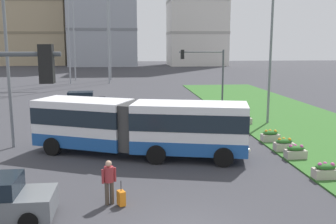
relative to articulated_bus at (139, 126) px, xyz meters
name	(u,v)px	position (x,y,z in m)	size (l,w,h in m)	color
articulated_bus	(139,126)	(0.00, 0.00, 0.00)	(11.92, 6.18, 3.00)	white
car_black_sedan	(82,100)	(-4.93, 16.58, -0.90)	(4.48, 2.20, 1.58)	black
pedestrian_crossing	(109,179)	(-1.34, -6.51, -0.65)	(0.55, 0.36, 1.74)	#4C4238
rolling_suitcase	(121,198)	(-0.89, -6.71, -1.34)	(0.36, 0.42, 0.97)	orange
flower_planter_1	(325,171)	(8.26, -4.83, -1.23)	(1.10, 0.56, 0.74)	#B7AD9E
flower_planter_2	(296,152)	(8.26, -1.72, -1.23)	(1.10, 0.56, 0.74)	#B7AD9E
flower_planter_3	(284,144)	(8.26, -0.19, -1.23)	(1.10, 0.56, 0.74)	#B7AD9E
flower_planter_4	(270,136)	(8.26, 1.91, -1.23)	(1.10, 0.56, 0.74)	#B7AD9E
flower_planter_5	(244,119)	(8.26, 7.29, -1.23)	(1.10, 0.56, 0.74)	#B7AD9E
traffic_light_far_right	(208,69)	(6.50, 12.63, 2.24)	(4.01, 0.28, 5.60)	#474C51
streetlight_left	(7,58)	(-7.39, 2.45, 3.63)	(0.70, 0.28, 9.67)	slate
streetlight_median	(271,53)	(10.16, 7.46, 3.79)	(0.70, 0.28, 9.99)	slate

